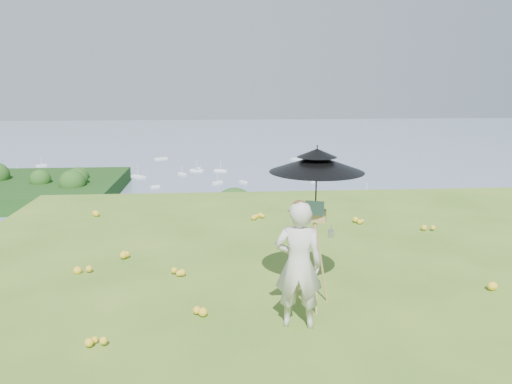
{
  "coord_description": "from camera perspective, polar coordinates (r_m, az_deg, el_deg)",
  "views": [
    {
      "loc": [
        -2.24,
        -6.38,
        3.04
      ],
      "look_at": [
        -1.58,
        2.33,
        1.05
      ],
      "focal_mm": 35.0,
      "sensor_mm": 36.0,
      "label": 1
    }
  ],
  "objects": [
    {
      "name": "harbor_town",
      "position": [
        87.67,
        -2.63,
        -8.99
      ],
      "size": [
        110.0,
        22.0,
        5.0
      ],
      "primitive_type": null,
      "color": "beige",
      "rests_on": "shoreline_tier"
    },
    {
      "name": "moored_boats",
      "position": [
        171.66,
        -7.7,
        0.35
      ],
      "size": [
        140.0,
        140.0,
        0.7
      ],
      "primitive_type": null,
      "color": "white",
      "rests_on": "bay_water"
    },
    {
      "name": "sun_umbrella",
      "position": [
        6.54,
        6.9,
        1.07
      ],
      "size": [
        1.49,
        1.49,
        0.98
      ],
      "primitive_type": null,
      "rotation": [
        0.0,
        0.0,
        -0.23
      ],
      "color": "black",
      "rests_on": "field_easel"
    },
    {
      "name": "painter",
      "position": [
        6.21,
        4.87,
        -8.29
      ],
      "size": [
        0.65,
        0.49,
        1.62
      ],
      "primitive_type": "imported",
      "rotation": [
        0.0,
        0.0,
        2.96
      ],
      "color": "beige",
      "rests_on": "ground"
    },
    {
      "name": "field_easel",
      "position": [
        6.77,
        6.65,
        -7.07
      ],
      "size": [
        0.72,
        0.72,
        1.5
      ],
      "primitive_type": null,
      "rotation": [
        0.0,
        0.0,
        -0.34
      ],
      "color": "#AC8948",
      "rests_on": "ground"
    },
    {
      "name": "shoreline_tier",
      "position": [
        90.29,
        -2.58,
        -12.82
      ],
      "size": [
        170.0,
        28.0,
        8.0
      ],
      "primitive_type": "cube",
      "color": "#6C6756",
      "rests_on": "bay_water"
    },
    {
      "name": "wildflowers",
      "position": [
        7.61,
        13.39,
        -10.62
      ],
      "size": [
        10.0,
        10.5,
        0.12
      ],
      "primitive_type": null,
      "color": "yellow",
      "rests_on": "ground"
    },
    {
      "name": "painter_cap",
      "position": [
        5.97,
        5.0,
        -1.42
      ],
      "size": [
        0.26,
        0.29,
        0.1
      ],
      "primitive_type": null,
      "rotation": [
        0.0,
        0.0,
        -0.32
      ],
      "color": "#C16A75",
      "rests_on": "painter"
    },
    {
      "name": "bay_water",
      "position": [
        249.16,
        -3.82,
        4.24
      ],
      "size": [
        700.0,
        700.0,
        0.0
      ],
      "primitive_type": "plane",
      "color": "#7086A0",
      "rests_on": "ground"
    },
    {
      "name": "slope_trees",
      "position": [
        45.2,
        -1.18,
        -10.71
      ],
      "size": [
        110.0,
        50.0,
        6.0
      ],
      "primitive_type": null,
      "color": "#234314",
      "rests_on": "forest_slope"
    },
    {
      "name": "ground",
      "position": [
        7.42,
        13.96,
        -11.8
      ],
      "size": [
        14.0,
        14.0,
        0.0
      ],
      "primitive_type": "plane",
      "color": "#477521",
      "rests_on": "ground"
    }
  ]
}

